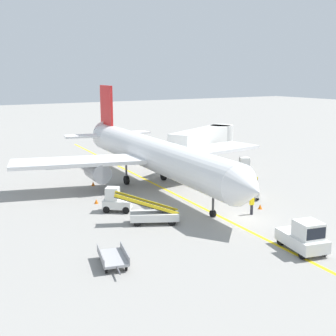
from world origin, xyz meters
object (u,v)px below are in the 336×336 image
baggage_tug_by_cargo_door (242,167)px  belt_loader_forward_hold (251,188)px  safety_cone_nose_right (260,207)px  pushback_tug (304,237)px  airliner (151,153)px  baggage_cart_loaded (113,258)px  safety_cone_nose_left (96,201)px  belt_loader_aft_hold (153,214)px  ground_crew_marshaller (252,204)px  safety_cone_wingtip_left (93,184)px  baggage_tug_near_wing (116,201)px  jet_bridge (207,139)px

baggage_tug_by_cargo_door → belt_loader_forward_hold: size_ratio=0.59×
baggage_tug_by_cargo_door → safety_cone_nose_right: 13.31m
pushback_tug → baggage_tug_by_cargo_door: 22.82m
baggage_tug_by_cargo_door → airliner: bearing=173.6°
pushback_tug → baggage_cart_loaded: pushback_tug is taller
pushback_tug → airliner: bearing=89.8°
airliner → safety_cone_nose_left: size_ratio=80.31×
airliner → belt_loader_aft_hold: size_ratio=7.03×
ground_crew_marshaller → safety_cone_wingtip_left: size_ratio=3.86×
safety_cone_nose_left → safety_cone_nose_right: (11.62, -8.90, 0.00)m
airliner → safety_cone_nose_right: 13.41m
airliner → belt_loader_aft_hold: bearing=-118.1°
airliner → baggage_tug_by_cargo_door: bearing=-6.4°
ground_crew_marshaller → baggage_tug_by_cargo_door: bearing=53.0°
baggage_tug_near_wing → safety_cone_nose_left: bearing=100.6°
baggage_tug_near_wing → belt_loader_forward_hold: bearing=-9.6°
airliner → belt_loader_forward_hold: 11.00m
baggage_tug_by_cargo_door → belt_loader_forward_hold: belt_loader_forward_hold is taller
belt_loader_forward_hold → belt_loader_aft_hold: size_ratio=0.92×
ground_crew_marshaller → safety_cone_nose_right: bearing=25.5°
baggage_tug_by_cargo_door → safety_cone_nose_right: bearing=-123.2°
baggage_cart_loaded → airliner: bearing=54.5°
safety_cone_wingtip_left → airliner: bearing=-29.0°
safety_cone_nose_left → airliner: bearing=24.7°
pushback_tug → belt_loader_aft_hold: bearing=119.6°
pushback_tug → ground_crew_marshaller: pushback_tug is taller
baggage_tug_by_cargo_door → baggage_cart_loaded: bearing=-146.5°
belt_loader_aft_hold → safety_cone_wingtip_left: 13.89m
airliner → safety_cone_nose_left: (-7.59, -3.48, -3.20)m
pushback_tug → belt_loader_aft_hold: 11.66m
airliner → safety_cone_nose_right: bearing=-72.0°
jet_bridge → belt_loader_aft_hold: size_ratio=2.50×
baggage_cart_loaded → jet_bridge: bearing=43.8°
belt_loader_forward_hold → ground_crew_marshaller: bearing=-130.5°
safety_cone_nose_left → safety_cone_nose_right: bearing=-37.5°
baggage_tug_by_cargo_door → baggage_cart_loaded: 27.67m
ground_crew_marshaller → safety_cone_nose_right: 2.00m
baggage_tug_by_cargo_door → safety_cone_nose_right: size_ratio=6.20×
pushback_tug → ground_crew_marshaller: 8.22m
airliner → jet_bridge: 11.97m
safety_cone_wingtip_left → baggage_cart_loaded: bearing=-108.3°
ground_crew_marshaller → baggage_cart_loaded: bearing=-166.7°
baggage_cart_loaded → safety_cone_wingtip_left: baggage_cart_loaded is taller
pushback_tug → belt_loader_forward_hold: size_ratio=0.85×
safety_cone_wingtip_left → safety_cone_nose_left: bearing=-109.3°
ground_crew_marshaller → safety_cone_nose_right: (1.69, 0.81, -0.69)m
pushback_tug → belt_loader_forward_hold: belt_loader_forward_hold is taller
baggage_tug_by_cargo_door → safety_cone_wingtip_left: size_ratio=6.20×
pushback_tug → safety_cone_nose_left: bearing=113.2°
jet_bridge → belt_loader_forward_hold: jet_bridge is taller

